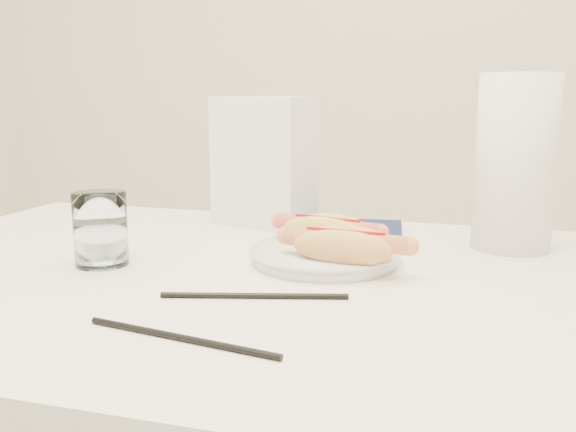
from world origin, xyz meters
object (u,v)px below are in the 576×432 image
(plate, at_px, (325,257))
(hotdog_left, at_px, (328,231))
(hotdog_right, at_px, (345,246))
(table, at_px, (247,312))
(paper_towel_roll, at_px, (515,163))
(water_glass, at_px, (101,229))
(napkin_box, at_px, (264,161))

(plate, height_order, hotdog_left, hotdog_left)
(plate, height_order, hotdog_right, hotdog_right)
(plate, relative_size, hotdog_left, 1.24)
(table, height_order, paper_towel_roll, paper_towel_roll)
(water_glass, xyz_separation_m, paper_towel_roll, (0.57, 0.26, 0.08))
(water_glass, height_order, napkin_box, napkin_box)
(plate, xyz_separation_m, napkin_box, (-0.17, 0.23, 0.11))
(hotdog_left, height_order, water_glass, water_glass)
(plate, relative_size, napkin_box, 0.89)
(hotdog_right, bearing_deg, table, -164.84)
(water_glass, distance_m, paper_towel_roll, 0.63)
(water_glass, height_order, paper_towel_roll, paper_towel_roll)
(hotdog_left, relative_size, water_glass, 1.61)
(table, bearing_deg, paper_towel_roll, 33.94)
(hotdog_right, distance_m, paper_towel_roll, 0.32)
(hotdog_left, relative_size, hotdog_right, 0.97)
(table, bearing_deg, hotdog_left, 50.75)
(plate, xyz_separation_m, hotdog_left, (-0.00, 0.04, 0.03))
(water_glass, relative_size, paper_towel_roll, 0.39)
(paper_towel_roll, bearing_deg, hotdog_left, -154.04)
(table, xyz_separation_m, napkin_box, (-0.07, 0.31, 0.18))
(table, relative_size, paper_towel_roll, 4.42)
(plate, relative_size, water_glass, 2.00)
(water_glass, distance_m, napkin_box, 0.36)
(plate, relative_size, hotdog_right, 1.20)
(water_glass, bearing_deg, napkin_box, 67.81)
(table, height_order, hotdog_left, hotdog_left)
(hotdog_left, bearing_deg, hotdog_right, -50.47)
(hotdog_left, bearing_deg, napkin_box, 142.57)
(hotdog_left, height_order, hotdog_right, hotdog_right)
(hotdog_left, relative_size, paper_towel_roll, 0.62)
(table, xyz_separation_m, plate, (0.09, 0.07, 0.07))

